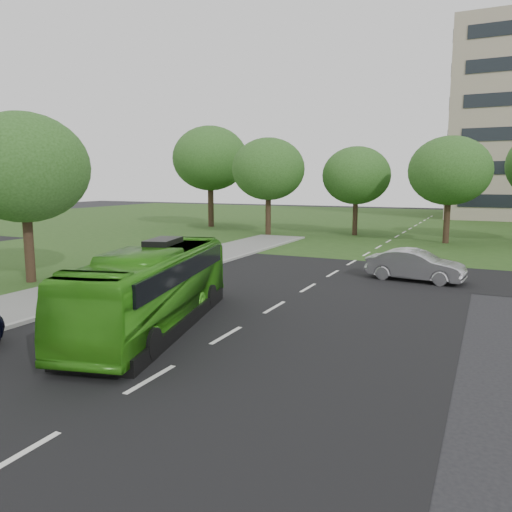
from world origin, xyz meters
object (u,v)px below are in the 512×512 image
at_px(tree_park_c, 450,171).
at_px(tree_park_f, 210,159).
at_px(tree_side_near, 24,168).
at_px(tree_park_b, 356,176).
at_px(bus, 154,288).
at_px(sedan, 415,265).
at_px(tree_park_a, 268,169).

relative_size(tree_park_c, tree_park_f, 0.79).
height_order(tree_park_f, tree_side_near, tree_park_f).
relative_size(tree_park_b, bus, 0.81).
bearing_deg(bus, tree_side_near, 146.01).
bearing_deg(sedan, tree_park_a, 49.51).
bearing_deg(tree_park_f, tree_park_c, -10.54).
distance_m(tree_park_f, sedan, 32.92).
distance_m(tree_park_f, bus, 38.10).
relative_size(tree_park_f, sedan, 2.26).
xyz_separation_m(tree_park_b, tree_side_near, (-9.24, -27.95, 0.18)).
bearing_deg(tree_park_f, bus, -62.58).
bearing_deg(tree_park_a, sedan, -46.95).
relative_size(tree_park_a, tree_side_near, 1.07).
bearing_deg(tree_side_near, tree_park_f, 103.40).
bearing_deg(tree_park_c, tree_park_f, 169.46).
relative_size(tree_park_f, tree_side_near, 1.30).
height_order(tree_park_a, tree_park_b, tree_park_a).
bearing_deg(sedan, tree_park_b, 28.83).
bearing_deg(bus, tree_park_c, 61.91).
distance_m(tree_park_a, tree_side_near, 25.10).
xyz_separation_m(tree_side_near, bus, (10.25, -3.66, -4.23)).
xyz_separation_m(tree_park_c, tree_side_near, (-17.33, -25.20, -0.14)).
height_order(tree_park_b, bus, tree_park_b).
bearing_deg(tree_park_c, tree_park_b, 161.26).
bearing_deg(tree_park_a, tree_park_b, 21.43).
bearing_deg(tree_park_c, sedan, -90.33).
bearing_deg(tree_park_a, tree_park_c, 0.63).
bearing_deg(tree_park_c, tree_park_a, -179.37).
height_order(tree_park_b, tree_park_f, tree_park_f).
bearing_deg(sedan, tree_park_c, 6.13).
distance_m(tree_park_b, tree_park_c, 8.55).
xyz_separation_m(tree_side_near, sedan, (17.23, 8.52, -4.82)).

